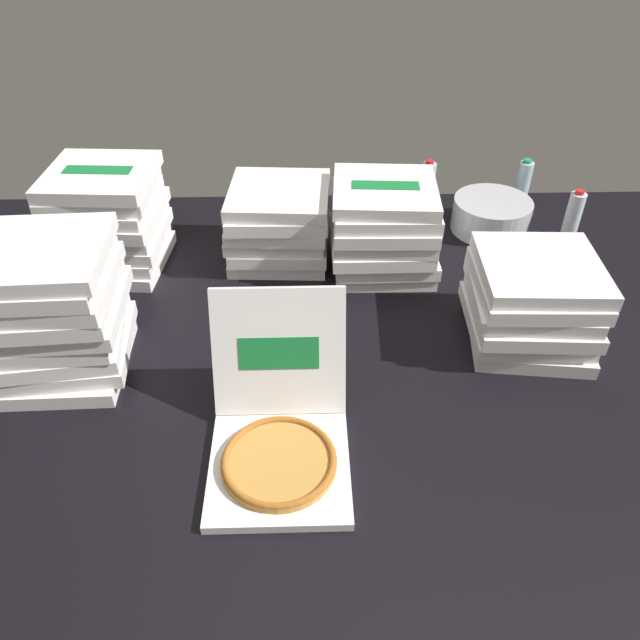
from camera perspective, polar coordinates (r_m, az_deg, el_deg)
ground_plane at (r=1.93m, az=1.60°, el=-5.32°), size 3.20×2.40×0.02m
open_pizza_box at (r=1.67m, az=-3.79°, el=-10.10°), size 0.37×0.51×0.37m
pizza_stack_left_mid at (r=2.08m, az=18.98°, el=1.55°), size 0.42×0.41×0.29m
pizza_stack_right_mid at (r=2.32m, az=5.87°, el=8.45°), size 0.39×0.40×0.34m
pizza_stack_center_far at (r=1.98m, az=-23.40°, el=0.85°), size 0.42×0.41×0.43m
pizza_stack_center_near at (r=2.45m, az=-19.03°, el=8.85°), size 0.41×0.41×0.39m
pizza_stack_right_far at (r=2.40m, az=-3.87°, el=8.95°), size 0.40×0.40×0.29m
ice_bucket at (r=2.70m, az=15.55°, el=9.34°), size 0.32×0.32×0.13m
water_bottle_0 at (r=2.89m, az=18.22°, el=11.76°), size 0.06×0.06×0.23m
water_bottle_1 at (r=2.78m, az=9.88°, el=12.10°), size 0.06×0.06×0.23m
water_bottle_2 at (r=2.70m, az=22.34°, el=8.76°), size 0.06×0.06×0.23m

